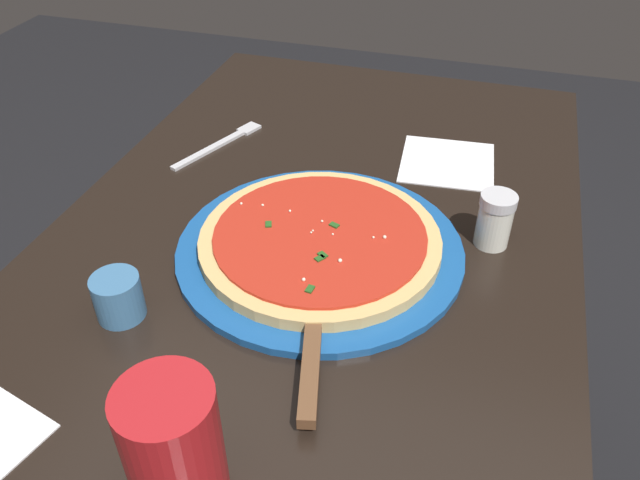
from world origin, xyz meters
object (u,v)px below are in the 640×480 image
(pizza_server, at_px, (313,342))
(napkin_folded_right, at_px, (447,162))
(serving_plate, at_px, (320,249))
(parmesan_shaker, at_px, (495,220))
(pizza, at_px, (320,240))
(cup_small_sauce, at_px, (118,297))
(fork, at_px, (222,143))
(cup_tall_drink, at_px, (167,442))

(pizza_server, height_order, napkin_folded_right, pizza_server)
(serving_plate, height_order, parmesan_shaker, parmesan_shaker)
(pizza_server, bearing_deg, napkin_folded_right, -11.03)
(pizza, height_order, cup_small_sauce, cup_small_sauce)
(fork, bearing_deg, napkin_folded_right, -82.74)
(serving_plate, height_order, pizza_server, pizza_server)
(serving_plate, distance_m, cup_small_sauce, 0.25)
(parmesan_shaker, bearing_deg, cup_small_sauce, 123.15)
(cup_tall_drink, distance_m, cup_small_sauce, 0.24)
(fork, distance_m, parmesan_shaker, 0.46)
(serving_plate, xyz_separation_m, fork, (0.22, 0.23, -0.00))
(serving_plate, height_order, cup_small_sauce, cup_small_sauce)
(pizza, bearing_deg, parmesan_shaker, -68.26)
(serving_plate, relative_size, napkin_folded_right, 2.53)
(cup_small_sauce, xyz_separation_m, fork, (0.40, 0.05, -0.02))
(napkin_folded_right, bearing_deg, pizza_server, 168.97)
(pizza, distance_m, napkin_folded_right, 0.30)
(pizza_server, xyz_separation_m, napkin_folded_right, (0.43, -0.08, -0.01))
(fork, bearing_deg, serving_plate, -133.69)
(pizza, relative_size, fork, 1.71)
(cup_small_sauce, relative_size, parmesan_shaker, 0.74)
(serving_plate, xyz_separation_m, napkin_folded_right, (0.27, -0.13, -0.00))
(serving_plate, relative_size, parmesan_shaker, 4.93)
(fork, relative_size, parmesan_shaker, 2.42)
(pizza_server, bearing_deg, fork, 35.33)
(pizza_server, relative_size, cup_tall_drink, 1.85)
(napkin_folded_right, height_order, parmesan_shaker, parmesan_shaker)
(pizza_server, height_order, cup_small_sauce, cup_small_sauce)
(pizza_server, height_order, cup_tall_drink, cup_tall_drink)
(cup_small_sauce, bearing_deg, pizza, -46.77)
(serving_plate, bearing_deg, fork, 46.31)
(serving_plate, height_order, pizza, pizza)
(napkin_folded_right, xyz_separation_m, parmesan_shaker, (-0.19, -0.08, 0.04))
(serving_plate, xyz_separation_m, parmesan_shaker, (0.08, -0.21, 0.03))
(pizza, xyz_separation_m, pizza_server, (-0.16, -0.04, -0.00))
(pizza, distance_m, parmesan_shaker, 0.22)
(cup_tall_drink, height_order, napkin_folded_right, cup_tall_drink)
(cup_small_sauce, distance_m, napkin_folded_right, 0.54)
(parmesan_shaker, bearing_deg, pizza, 111.74)
(cup_small_sauce, relative_size, fork, 0.31)
(cup_tall_drink, xyz_separation_m, napkin_folded_right, (0.61, -0.15, -0.06))
(parmesan_shaker, bearing_deg, cup_tall_drink, 151.29)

